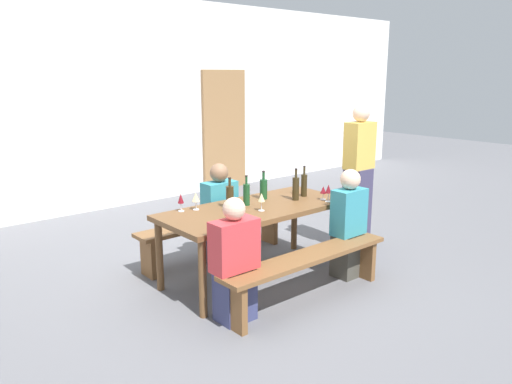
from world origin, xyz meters
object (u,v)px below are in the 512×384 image
object	(u,v)px
wine_bottle_1	(264,189)
standing_host	(358,182)
bench_far	(214,228)
wine_glass_0	(196,198)
bench_near	(308,265)
wine_bottle_2	(304,185)
seated_guest_near_1	(348,226)
wine_glass_3	(323,190)
seated_guest_far_0	(220,216)
wine_bottle_4	(246,194)
wooden_door	(224,130)
wine_glass_1	(181,199)
wine_bottle_3	(296,188)
seated_guest_near_0	(235,264)
wine_bottle_0	(230,197)
wine_glass_2	(328,190)
wine_glass_4	(261,198)
tasting_table	(256,214)

from	to	relation	value
wine_bottle_1	standing_host	size ratio (longest dim) A/B	0.18
bench_far	wine_glass_0	world-z (taller)	wine_glass_0
bench_near	wine_bottle_1	size ratio (longest dim) A/B	6.18
wine_bottle_2	seated_guest_near_1	world-z (taller)	seated_guest_near_1
bench_far	wine_glass_3	size ratio (longest dim) A/B	12.85
seated_guest_near_1	seated_guest_far_0	distance (m)	1.38
wine_bottle_2	wine_bottle_4	world-z (taller)	wine_bottle_2
wooden_door	wine_glass_1	bearing A→B (deg)	-132.33
bench_near	wine_bottle_3	distance (m)	0.98
seated_guest_near_0	seated_guest_near_1	world-z (taller)	seated_guest_near_1
wine_bottle_0	wine_glass_1	bearing A→B (deg)	153.78
wine_bottle_1	seated_guest_near_1	world-z (taller)	seated_guest_near_1
wine_bottle_3	seated_guest_near_0	size ratio (longest dim) A/B	0.31
wine_glass_2	wine_bottle_1	bearing A→B (deg)	129.82
wine_bottle_1	wine_glass_4	distance (m)	0.47
seated_guest_near_0	seated_guest_far_0	distance (m)	1.34
wine_bottle_3	bench_near	bearing A→B (deg)	-126.53
wine_bottle_4	wine_glass_3	world-z (taller)	wine_bottle_4
wine_glass_0	wine_glass_1	distance (m)	0.15
standing_host	wine_glass_2	bearing A→B (deg)	14.78
bench_near	wine_glass_4	size ratio (longest dim) A/B	10.58
wine_glass_0	seated_guest_near_0	size ratio (longest dim) A/B	0.16
wine_glass_4	seated_guest_near_0	distance (m)	0.87
wine_glass_3	seated_guest_near_0	distance (m)	1.52
wooden_door	wine_glass_4	xyz separation A→B (m)	(-2.28, -3.64, -0.17)
bench_far	wine_bottle_4	world-z (taller)	wine_bottle_4
bench_far	wine_glass_2	xyz separation A→B (m)	(0.70, -1.05, 0.53)
wine_bottle_3	seated_guest_far_0	xyz separation A→B (m)	(-0.52, 0.63, -0.35)
wine_bottle_2	wine_glass_0	distance (m)	1.23
wine_bottle_0	seated_guest_near_1	xyz separation A→B (m)	(0.97, -0.70, -0.33)
wine_bottle_0	wine_bottle_1	xyz separation A→B (m)	(0.50, 0.07, -0.01)
seated_guest_near_1	wine_bottle_1	bearing A→B (deg)	31.92
bench_near	wine_bottle_2	size ratio (longest dim) A/B	5.62
bench_near	wine_glass_0	world-z (taller)	wine_glass_0
bench_near	wine_glass_1	bearing A→B (deg)	122.00
bench_near	wine_glass_2	distance (m)	0.96
wine_glass_0	standing_host	size ratio (longest dim) A/B	0.10
seated_guest_far_0	wine_bottle_4	bearing A→B (deg)	-0.34
bench_near	wine_glass_3	world-z (taller)	wine_glass_3
wine_bottle_4	seated_guest_near_0	bearing A→B (deg)	-135.12
wine_glass_2	seated_guest_near_1	world-z (taller)	seated_guest_near_1
wine_bottle_2	seated_guest_far_0	bearing A→B (deg)	140.89
wine_bottle_1	wine_bottle_3	size ratio (longest dim) A/B	0.90
seated_guest_near_1	wine_glass_0	bearing A→B (deg)	55.64
bench_near	seated_guest_near_0	bearing A→B (deg)	168.21
wine_glass_3	standing_host	size ratio (longest dim) A/B	0.09
wooden_door	seated_guest_near_0	world-z (taller)	wooden_door
wine_glass_1	seated_guest_near_1	size ratio (longest dim) A/B	0.16
wine_bottle_2	seated_guest_far_0	distance (m)	0.97
tasting_table	wine_bottle_0	size ratio (longest dim) A/B	6.36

